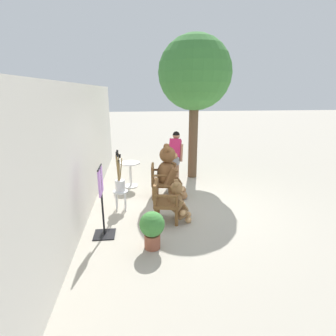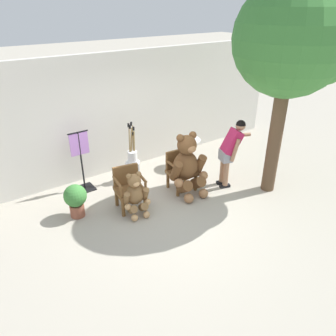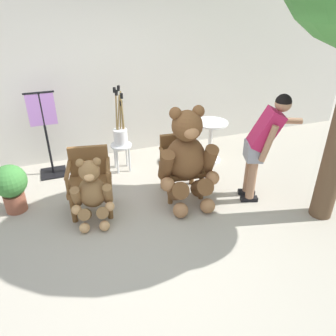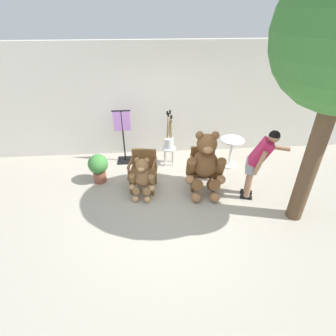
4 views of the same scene
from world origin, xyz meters
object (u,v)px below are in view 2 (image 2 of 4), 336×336
Objects in this scene: wooden_chair_left at (129,187)px; clothing_display_stand at (81,160)px; teddy_bear_small at (136,194)px; white_stool at (133,166)px; person_visitor at (231,148)px; teddy_bear_large at (187,165)px; brush_bucket at (132,154)px; potted_plant at (76,198)px; round_side_table at (189,149)px; wooden_chair_right at (180,169)px; patio_tree at (296,43)px.

clothing_display_stand is at bearing 111.90° from wooden_chair_left.
teddy_bear_small is 1.93× the size of white_stool.
person_visitor is at bearing -6.02° from teddy_bear_small.
teddy_bear_large is 1.45× the size of brush_bucket.
clothing_display_stand reaches higher than potted_plant.
person_visitor is 3.24m from clothing_display_stand.
round_side_table is at bearing 49.64° from teddy_bear_large.
person_visitor is at bearing -32.15° from clothing_display_stand.
teddy_bear_large is 1.32m from teddy_bear_small.
wooden_chair_right is 0.20× the size of patio_tree.
teddy_bear_small is (-1.31, -0.29, -0.03)m from wooden_chair_right.
teddy_bear_small is 4.09m from patio_tree.
white_stool is at bearing 138.02° from person_visitor.
potted_plant is at bearing 163.25° from wooden_chair_left.
teddy_bear_large is 1.40m from white_stool.
wooden_chair_right is at bearing -33.95° from clothing_display_stand.
white_stool is at bearing 125.27° from wooden_chair_right.
clothing_display_stand is (-1.11, 0.25, 0.36)m from white_stool.
teddy_bear_large is at bearing -13.68° from potted_plant.
wooden_chair_left is 1.19× the size of round_side_table.
wooden_chair_right is at bearing 0.03° from wooden_chair_left.
wooden_chair_left is at bearing 168.77° from teddy_bear_large.
teddy_bear_large is 3.09m from patio_tree.
person_visitor is at bearing 134.41° from patio_tree.
potted_plant is at bearing -120.24° from clothing_display_stand.
teddy_bear_large is at bearing -11.23° from wooden_chair_left.
person_visitor is (2.26, -0.53, 0.45)m from wooden_chair_left.
patio_tree is (2.95, -1.23, 2.62)m from wooden_chair_left.
wooden_chair_right is 1.14m from round_side_table.
clothing_display_stand is (-1.11, 0.25, 0.05)m from brush_bucket.
wooden_chair_left is at bearing 166.85° from person_visitor.
teddy_bear_large is at bearing -39.43° from clothing_display_stand.
clothing_display_stand is at bearing 170.63° from round_side_table.
teddy_bear_small is 1.58m from clothing_display_stand.
white_stool is 1.19m from clothing_display_stand.
teddy_bear_small reaches higher than wooden_chair_left.
white_stool is at bearing 21.44° from potted_plant.
potted_plant is (-1.63, -0.64, -0.27)m from brush_bucket.
patio_tree is at bearing -35.28° from clothing_display_stand.
round_side_table is 2.68m from clothing_display_stand.
potted_plant is at bearing 166.32° from teddy_bear_large.
teddy_bear_large is 2.37m from potted_plant.
person_visitor is 2.27m from white_stool.
wooden_chair_left is 0.20× the size of patio_tree.
patio_tree is at bearing -43.10° from white_stool.
wooden_chair_right is 1.26× the size of potted_plant.
teddy_bear_large reaches higher than potted_plant.
white_stool is (-1.63, 1.47, -0.56)m from person_visitor.
person_visitor is 1.38m from round_side_table.
wooden_chair_left is 2.28m from round_side_table.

